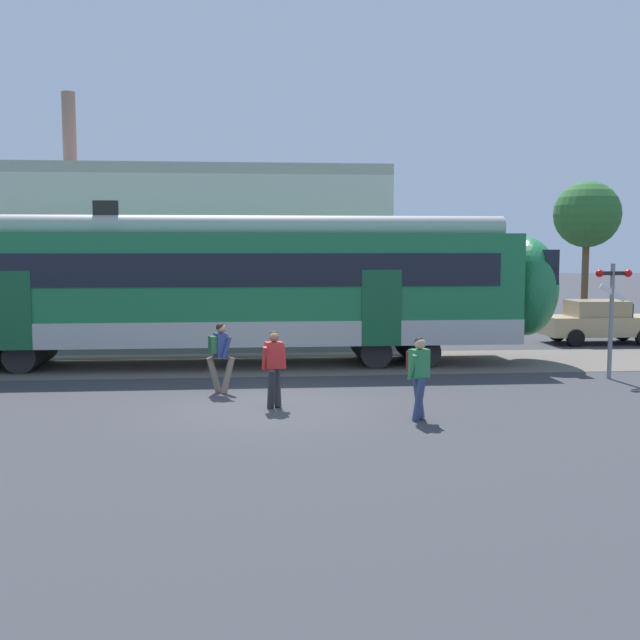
% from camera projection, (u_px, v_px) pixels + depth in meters
% --- Properties ---
extents(ground_plane, '(160.00, 160.00, 0.00)m').
position_uv_depth(ground_plane, '(268.00, 406.00, 16.16)').
color(ground_plane, '#38383D').
extents(pedestrian_navy, '(0.71, 0.53, 1.67)m').
position_uv_depth(pedestrian_navy, '(220.00, 352.00, 17.44)').
color(pedestrian_navy, '#6B6051').
rests_on(pedestrian_navy, ground).
extents(pedestrian_red, '(0.54, 0.68, 1.67)m').
position_uv_depth(pedestrian_red, '(274.00, 362.00, 15.88)').
color(pedestrian_red, '#28282D').
rests_on(pedestrian_red, ground).
extents(pedestrian_green, '(0.52, 0.71, 1.67)m').
position_uv_depth(pedestrian_green, '(418.00, 371.00, 14.75)').
color(pedestrian_green, navy).
rests_on(pedestrian_green, ground).
extents(parked_car_tan, '(4.01, 1.77, 1.54)m').
position_uv_depth(parked_car_tan, '(600.00, 322.00, 26.59)').
color(parked_car_tan, tan).
rests_on(parked_car_tan, ground).
extents(crossing_signal, '(0.96, 0.22, 3.00)m').
position_uv_depth(crossing_signal, '(612.00, 302.00, 19.28)').
color(crossing_signal, gray).
rests_on(crossing_signal, ground).
extents(background_building, '(14.89, 5.00, 9.20)m').
position_uv_depth(background_building, '(191.00, 253.00, 28.91)').
color(background_building, beige).
rests_on(background_building, ground).
extents(street_tree_right, '(3.11, 3.11, 6.51)m').
position_uv_depth(street_tree_right, '(587.00, 215.00, 35.16)').
color(street_tree_right, brown).
rests_on(street_tree_right, ground).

